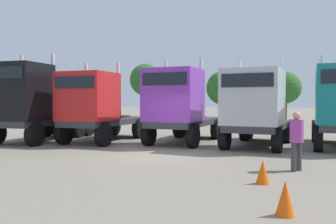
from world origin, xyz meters
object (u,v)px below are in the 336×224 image
(semi_truck_purple, at_px, (179,106))
(visitor_with_camera, at_px, (297,137))
(semi_truck_red, at_px, (97,107))
(semi_truck_silver, at_px, (256,107))
(traffic_cone_mid, at_px, (263,172))
(traffic_cone_near, at_px, (285,198))
(semi_truck_black, at_px, (30,103))

(semi_truck_purple, height_order, visitor_with_camera, semi_truck_purple)
(semi_truck_red, distance_m, semi_truck_silver, 7.82)
(semi_truck_red, bearing_deg, visitor_with_camera, 66.38)
(semi_truck_red, distance_m, semi_truck_purple, 4.20)
(semi_truck_purple, distance_m, visitor_with_camera, 7.57)
(visitor_with_camera, bearing_deg, traffic_cone_mid, 101.12)
(semi_truck_purple, distance_m, semi_truck_silver, 3.69)
(traffic_cone_near, height_order, traffic_cone_mid, traffic_cone_near)
(semi_truck_red, xyz_separation_m, visitor_with_camera, (8.88, -5.50, -0.77))
(semi_truck_black, xyz_separation_m, semi_truck_silver, (11.10, 0.44, -0.19))
(semi_truck_silver, xyz_separation_m, traffic_cone_mid, (0.01, -7.14, -1.53))
(visitor_with_camera, distance_m, traffic_cone_mid, 2.32)
(semi_truck_black, bearing_deg, semi_truck_red, 106.33)
(semi_truck_black, relative_size, visitor_with_camera, 3.61)
(traffic_cone_near, bearing_deg, semi_truck_purple, 110.77)
(visitor_with_camera, bearing_deg, semi_truck_red, 8.30)
(semi_truck_purple, bearing_deg, semi_truck_black, -71.38)
(semi_truck_red, height_order, traffic_cone_near, semi_truck_red)
(visitor_with_camera, bearing_deg, semi_truck_purple, -11.31)
(semi_truck_red, distance_m, visitor_with_camera, 10.48)
(semi_truck_silver, distance_m, traffic_cone_mid, 7.30)
(semi_truck_black, bearing_deg, traffic_cone_near, 54.81)
(semi_truck_purple, height_order, traffic_cone_near, semi_truck_purple)
(semi_truck_silver, distance_m, traffic_cone_near, 9.80)
(semi_truck_black, relative_size, traffic_cone_near, 9.80)
(semi_truck_black, xyz_separation_m, traffic_cone_mid, (11.10, -6.70, -1.71))
(visitor_with_camera, xyz_separation_m, traffic_cone_mid, (-1.06, -1.92, -0.74))
(semi_truck_black, height_order, semi_truck_silver, semi_truck_black)
(semi_truck_purple, height_order, traffic_cone_mid, semi_truck_purple)
(semi_truck_silver, height_order, traffic_cone_mid, semi_truck_silver)
(semi_truck_red, xyz_separation_m, traffic_cone_near, (8.11, -9.97, -1.49))
(semi_truck_silver, bearing_deg, semi_truck_purple, -88.04)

